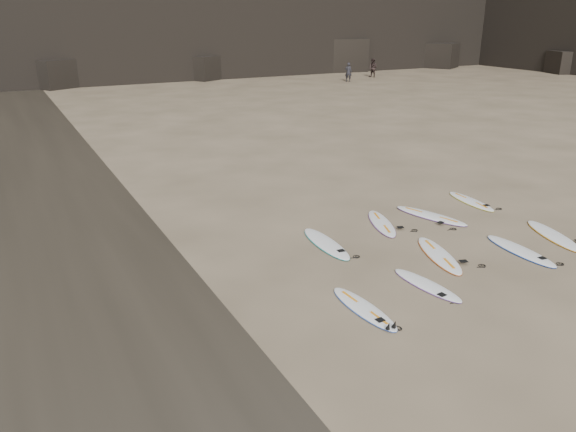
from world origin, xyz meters
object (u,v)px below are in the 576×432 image
(surfboard_8, at_px, (471,201))
(surfboard_3, at_px, (520,250))
(surfboard_1, at_px, (427,285))
(person_b, at_px, (373,68))
(surfboard_6, at_px, (382,223))
(person_a, at_px, (348,72))
(surfboard_2, at_px, (439,255))
(surfboard_5, at_px, (326,243))
(surfboard_7, at_px, (431,216))
(surfboard_4, at_px, (553,235))
(surfboard_0, at_px, (364,308))

(surfboard_8, bearing_deg, surfboard_3, -110.44)
(surfboard_1, relative_size, person_b, 1.17)
(surfboard_6, xyz_separation_m, person_a, (20.67, 33.41, 0.87))
(surfboard_2, distance_m, surfboard_5, 3.24)
(surfboard_6, distance_m, surfboard_8, 4.22)
(person_a, height_order, person_b, person_b)
(surfboard_1, distance_m, surfboard_7, 5.21)
(surfboard_4, distance_m, surfboard_7, 3.77)
(surfboard_5, xyz_separation_m, person_a, (23.15, 34.02, 0.86))
(surfboard_3, bearing_deg, surfboard_7, 98.82)
(surfboard_2, relative_size, surfboard_4, 1.01)
(surfboard_7, distance_m, person_b, 42.50)
(person_a, bearing_deg, surfboard_1, 103.65)
(surfboard_6, height_order, person_b, person_b)
(surfboard_1, relative_size, surfboard_2, 0.83)
(surfboard_4, height_order, surfboard_6, surfboard_4)
(surfboard_4, xyz_separation_m, person_b, (21.02, 38.72, 0.90))
(surfboard_6, distance_m, person_b, 43.39)
(surfboard_0, distance_m, surfboard_7, 6.92)
(surfboard_0, height_order, surfboard_1, surfboard_0)
(surfboard_0, relative_size, surfboard_4, 0.89)
(surfboard_1, bearing_deg, person_b, 50.08)
(surfboard_4, relative_size, surfboard_7, 0.97)
(surfboard_0, xyz_separation_m, surfboard_8, (7.90, 4.63, 0.00))
(surfboard_0, relative_size, surfboard_1, 1.06)
(surfboard_0, distance_m, surfboard_1, 2.10)
(surfboard_3, relative_size, surfboard_7, 0.94)
(surfboard_8, xyz_separation_m, person_a, (16.47, 33.08, 0.87))
(surfboard_4, xyz_separation_m, surfboard_8, (0.18, 3.62, -0.00))
(surfboard_2, distance_m, person_a, 41.74)
(surfboard_7, distance_m, surfboard_8, 2.38)
(surfboard_4, xyz_separation_m, surfboard_6, (-4.02, 3.30, -0.00))
(person_a, bearing_deg, surfboard_6, 102.65)
(surfboard_3, bearing_deg, surfboard_5, 150.66)
(surfboard_0, xyz_separation_m, surfboard_4, (7.72, 1.01, 0.01))
(surfboard_4, bearing_deg, surfboard_3, -151.03)
(surfboard_1, distance_m, person_b, 47.65)
(surfboard_4, distance_m, surfboard_5, 7.03)
(surfboard_8, height_order, person_b, person_b)
(surfboard_2, bearing_deg, surfboard_1, -121.78)
(surfboard_7, relative_size, person_a, 1.48)
(surfboard_3, distance_m, surfboard_7, 3.45)
(surfboard_2, xyz_separation_m, person_a, (20.76, 36.21, 0.86))
(surfboard_3, xyz_separation_m, surfboard_4, (1.83, 0.34, 0.00))
(surfboard_5, distance_m, person_a, 41.16)
(surfboard_6, xyz_separation_m, surfboard_8, (4.20, 0.33, -0.00))
(surfboard_0, distance_m, surfboard_4, 7.78)
(surfboard_5, bearing_deg, surfboard_4, -18.60)
(surfboard_0, bearing_deg, person_b, 52.63)
(surfboard_1, bearing_deg, surfboard_3, 0.48)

